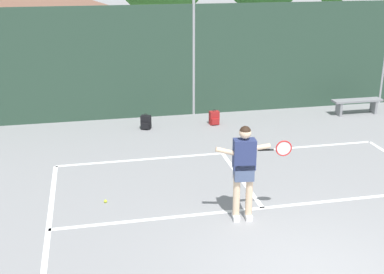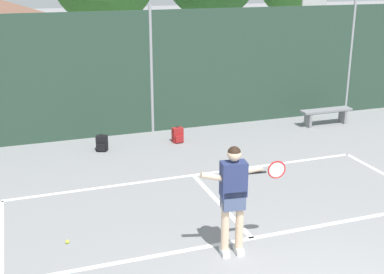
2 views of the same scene
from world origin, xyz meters
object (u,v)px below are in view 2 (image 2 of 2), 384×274
object	(u,v)px
backpack_red	(178,135)
courtside_bench	(326,113)
basketball_hoop	(311,34)
backpack_black	(102,144)
tennis_player	(234,191)
tennis_ball	(67,242)

from	to	relation	value
backpack_red	courtside_bench	bearing A→B (deg)	1.08
basketball_hoop	backpack_red	bearing A→B (deg)	-152.89
backpack_black	courtside_bench	distance (m)	6.69
courtside_bench	tennis_player	bearing A→B (deg)	-133.87
backpack_red	tennis_ball	bearing A→B (deg)	-127.32
basketball_hoop	courtside_bench	world-z (taller)	basketball_hoop
backpack_black	backpack_red	bearing A→B (deg)	-0.10
basketball_hoop	tennis_player	world-z (taller)	basketball_hoop
basketball_hoop	tennis_player	xyz separation A→B (m)	(-6.66, -8.64, -1.20)
basketball_hoop	backpack_black	distance (m)	8.61
backpack_red	courtside_bench	distance (m)	4.66
basketball_hoop	tennis_ball	distance (m)	12.02
backpack_red	courtside_bench	world-z (taller)	courtside_bench
basketball_hoop	backpack_red	distance (m)	6.82
tennis_player	basketball_hoop	bearing A→B (deg)	52.35
tennis_player	backpack_red	size ratio (longest dim) A/B	4.01
tennis_ball	backpack_black	xyz separation A→B (m)	(1.37, 4.47, 0.16)
tennis_player	backpack_black	bearing A→B (deg)	101.35
basketball_hoop	tennis_ball	size ratio (longest dim) A/B	53.79
basketball_hoop	tennis_player	bearing A→B (deg)	-127.65
basketball_hoop	courtside_bench	xyz separation A→B (m)	(-1.12, -2.87, -1.95)
backpack_red	basketball_hoop	bearing A→B (deg)	27.11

